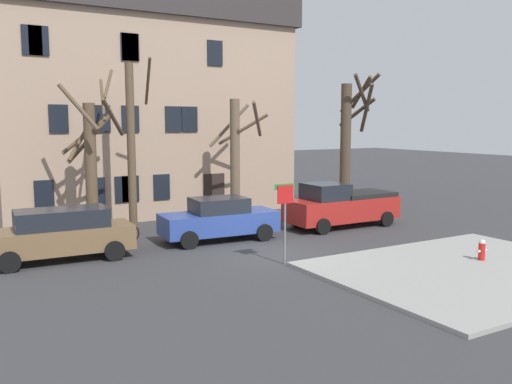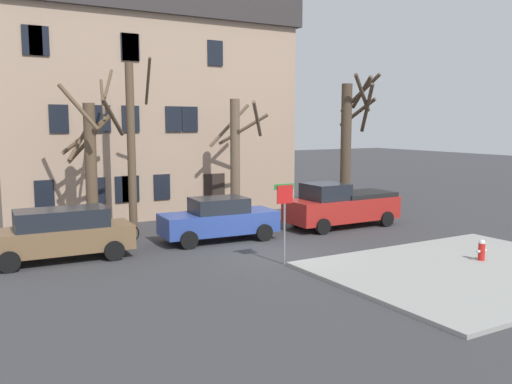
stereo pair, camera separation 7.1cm
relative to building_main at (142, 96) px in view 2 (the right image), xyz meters
name	(u,v)px [view 2 (the right image)]	position (x,y,z in m)	size (l,w,h in m)	color
ground_plane	(270,254)	(0.57, -12.03, -6.05)	(120.00, 120.00, 0.00)	#38383A
sidewalk_slab	(471,270)	(4.75, -17.17, -5.99)	(9.14, 7.07, 0.12)	#999993
building_main	(142,96)	(0.00, 0.00, 0.00)	(15.08, 7.67, 11.90)	tan
tree_bare_near	(91,163)	(-4.21, -6.19, -2.99)	(2.62, 2.70, 6.11)	brown
tree_bare_mid	(130,144)	(-2.65, -6.34, -2.27)	(2.26, 2.23, 7.20)	brown
tree_bare_far	(236,156)	(2.40, -6.03, -2.95)	(2.59, 3.31, 5.70)	brown
tree_bare_end	(349,138)	(9.30, -5.70, -2.24)	(2.08, 3.10, 7.20)	#4C3D2D
car_brown_wagon	(60,234)	(-6.03, -9.21, -5.13)	(4.85, 2.11, 1.76)	brown
car_blue_sedan	(219,219)	(-0.01, -9.10, -5.19)	(4.68, 2.19, 1.71)	#2D4799
pickup_truck_red	(341,205)	(5.97, -9.25, -5.08)	(5.23, 2.17, 2.00)	#AD231E
fire_hydrant	(482,250)	(5.91, -16.64, -5.57)	(0.42, 0.22, 0.69)	red
street_sign_pole	(285,208)	(0.23, -13.44, -4.17)	(0.76, 0.07, 2.67)	slate
bicycle_leaning	(118,235)	(-3.68, -7.81, -5.68)	(1.75, 0.24, 1.03)	black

